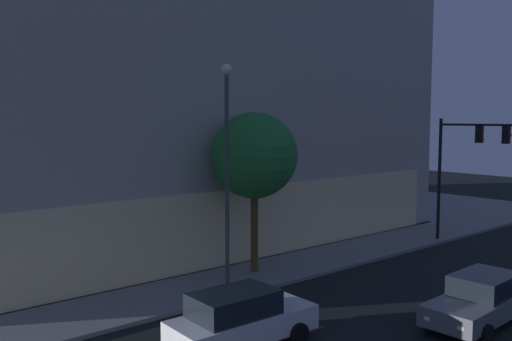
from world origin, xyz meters
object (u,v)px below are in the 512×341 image
Objects in this scene: street_lamp_sidewalk at (227,152)px; car_grey at (481,299)px; modern_building at (142,59)px; traffic_light_far_corner at (465,155)px; sidewalk_tree at (254,156)px; car_white at (240,319)px.

car_grey is at bearing -60.58° from street_lamp_sidewalk.
modern_building is 19.90m from traffic_light_far_corner.
traffic_light_far_corner is 14.89m from street_lamp_sidewalk.
street_lamp_sidewalk reaches higher than traffic_light_far_corner.
sidewalk_tree is (-12.25, 3.02, 0.33)m from traffic_light_far_corner.
modern_building is 4.20× the size of sidewalk_tree.
car_white is (-5.43, -5.80, -4.35)m from sidewalk_tree.
traffic_light_far_corner is 1.39× the size of car_grey.
traffic_light_far_corner is 18.34m from car_white.
modern_building is 15.63m from street_lamp_sidewalk.
car_grey is at bearing -26.07° from car_white.
car_grey is (2.03, -9.45, -4.44)m from sidewalk_tree.
sidewalk_tree is (-1.65, -12.85, -5.32)m from modern_building.
car_white is at bearing -171.05° from traffic_light_far_corner.
sidewalk_tree is at bearing 46.91° from car_white.
street_lamp_sidewalk reaches higher than sidewalk_tree.
modern_building reaches higher than sidewalk_tree.
car_white is at bearing -123.09° from street_lamp_sidewalk.
street_lamp_sidewalk is (-4.18, -14.21, -4.98)m from modern_building.
sidewalk_tree is 1.45× the size of car_grey.
car_grey is (7.45, -3.65, -0.08)m from car_white.
street_lamp_sidewalk reaches higher than car_grey.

